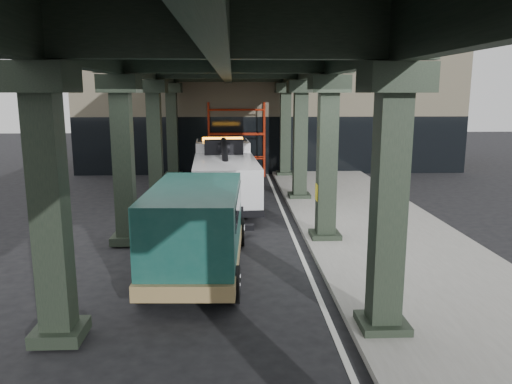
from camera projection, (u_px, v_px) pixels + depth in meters
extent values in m
plane|color=black|center=(241.00, 265.00, 13.27)|extent=(90.00, 90.00, 0.00)
cube|color=gray|center=(386.00, 238.00, 15.42)|extent=(5.00, 40.00, 0.15)
cube|color=silver|center=(296.00, 242.00, 15.31)|extent=(0.12, 38.00, 0.01)
cube|color=black|center=(388.00, 206.00, 8.98)|extent=(0.55, 0.55, 5.00)
cube|color=black|center=(395.00, 78.00, 8.54)|extent=(1.10, 1.10, 0.50)
cube|color=black|center=(382.00, 325.00, 9.43)|extent=(0.90, 0.90, 0.24)
cube|color=black|center=(327.00, 161.00, 14.86)|extent=(0.55, 0.55, 5.00)
cube|color=black|center=(329.00, 84.00, 14.42)|extent=(1.10, 1.10, 0.50)
cube|color=black|center=(325.00, 236.00, 15.31)|extent=(0.90, 0.90, 0.24)
cube|color=black|center=(300.00, 142.00, 20.74)|extent=(0.55, 0.55, 5.00)
cube|color=black|center=(301.00, 86.00, 20.30)|extent=(1.10, 1.10, 0.50)
cube|color=black|center=(299.00, 196.00, 21.19)|extent=(0.90, 0.90, 0.24)
cube|color=black|center=(285.00, 131.00, 26.61)|extent=(0.55, 0.55, 5.00)
cube|color=black|center=(286.00, 88.00, 26.17)|extent=(1.10, 1.10, 0.50)
cube|color=black|center=(285.00, 174.00, 27.07)|extent=(0.90, 0.90, 0.24)
cube|color=black|center=(50.00, 209.00, 8.71)|extent=(0.55, 0.55, 5.00)
cube|color=black|center=(39.00, 77.00, 8.27)|extent=(1.10, 1.10, 0.50)
cube|color=black|center=(60.00, 332.00, 9.16)|extent=(0.90, 0.90, 0.24)
cube|color=black|center=(124.00, 162.00, 14.59)|extent=(0.55, 0.55, 5.00)
cube|color=black|center=(120.00, 84.00, 14.15)|extent=(1.10, 1.10, 0.50)
cube|color=black|center=(128.00, 238.00, 15.04)|extent=(0.90, 0.90, 0.24)
cube|color=black|center=(155.00, 142.00, 20.47)|extent=(0.55, 0.55, 5.00)
cube|color=black|center=(153.00, 86.00, 20.03)|extent=(1.10, 1.10, 0.50)
cube|color=black|center=(157.00, 198.00, 20.92)|extent=(0.90, 0.90, 0.24)
cube|color=black|center=(172.00, 131.00, 26.34)|extent=(0.55, 0.55, 5.00)
cube|color=black|center=(171.00, 88.00, 25.90)|extent=(1.10, 1.10, 0.50)
cube|color=black|center=(174.00, 175.00, 26.80)|extent=(0.90, 0.90, 0.24)
cube|color=black|center=(330.00, 55.00, 14.26)|extent=(0.35, 32.00, 1.10)
cube|color=black|center=(118.00, 55.00, 13.99)|extent=(0.35, 32.00, 1.10)
cube|color=black|center=(225.00, 55.00, 14.13)|extent=(0.35, 32.00, 1.10)
cube|color=black|center=(225.00, 29.00, 13.99)|extent=(7.40, 32.00, 0.30)
cube|color=#C6B793|center=(267.00, 101.00, 32.17)|extent=(22.00, 10.00, 8.00)
cylinder|color=#A8240D|center=(209.00, 139.00, 27.41)|extent=(0.08, 0.08, 4.00)
cylinder|color=#A8240D|center=(209.00, 140.00, 26.63)|extent=(0.08, 0.08, 4.00)
cylinder|color=#A8240D|center=(264.00, 139.00, 27.54)|extent=(0.08, 0.08, 4.00)
cylinder|color=#A8240D|center=(265.00, 140.00, 26.76)|extent=(0.08, 0.08, 4.00)
cylinder|color=#A8240D|center=(237.00, 157.00, 27.67)|extent=(3.00, 0.08, 0.08)
cylinder|color=#A8240D|center=(237.00, 133.00, 27.42)|extent=(3.00, 0.08, 0.08)
cylinder|color=#A8240D|center=(236.00, 110.00, 27.16)|extent=(3.00, 0.08, 0.08)
cube|color=black|center=(225.00, 190.00, 19.97)|extent=(1.34, 7.40, 0.25)
cube|color=silver|center=(223.00, 161.00, 22.25)|extent=(2.42, 2.47, 1.77)
cube|color=silver|center=(222.00, 168.00, 23.35)|extent=(2.34, 0.80, 0.88)
cube|color=black|center=(222.00, 149.00, 22.39)|extent=(2.22, 1.38, 0.83)
cube|color=silver|center=(226.00, 179.00, 18.74)|extent=(2.59, 5.02, 1.37)
cube|color=orange|center=(223.00, 139.00, 21.87)|extent=(1.78, 0.36, 0.16)
cube|color=black|center=(224.00, 147.00, 20.47)|extent=(1.60, 0.66, 0.59)
cylinder|color=black|center=(225.00, 159.00, 18.79)|extent=(0.40, 3.44, 1.32)
cube|color=black|center=(228.00, 221.00, 16.49)|extent=(0.36, 1.39, 0.18)
cube|color=black|center=(229.00, 228.00, 15.83)|extent=(1.58, 0.32, 0.18)
cylinder|color=black|center=(199.00, 182.00, 22.63)|extent=(0.40, 1.10, 1.08)
cylinder|color=silver|center=(199.00, 182.00, 22.63)|extent=(0.41, 0.61, 0.59)
cylinder|color=black|center=(246.00, 181.00, 22.83)|extent=(0.40, 1.10, 1.08)
cylinder|color=silver|center=(246.00, 181.00, 22.83)|extent=(0.41, 0.61, 0.59)
cylinder|color=black|center=(198.00, 196.00, 19.47)|extent=(0.40, 1.10, 1.08)
cylinder|color=silver|center=(198.00, 196.00, 19.47)|extent=(0.41, 0.61, 0.59)
cylinder|color=black|center=(253.00, 195.00, 19.67)|extent=(0.40, 1.10, 1.08)
cylinder|color=silver|center=(253.00, 195.00, 19.67)|extent=(0.41, 0.61, 0.59)
cylinder|color=black|center=(197.00, 203.00, 18.22)|extent=(0.40, 1.10, 1.08)
cylinder|color=silver|center=(197.00, 203.00, 18.22)|extent=(0.41, 0.61, 0.59)
cylinder|color=black|center=(256.00, 202.00, 18.42)|extent=(0.40, 1.10, 1.08)
cylinder|color=silver|center=(256.00, 202.00, 18.42)|extent=(0.41, 0.61, 0.59)
cube|color=#13453E|center=(207.00, 215.00, 14.82)|extent=(2.06, 1.17, 0.89)
cube|color=#13453E|center=(195.00, 226.00, 12.09)|extent=(2.27, 4.52, 1.92)
cube|color=#997F4D|center=(198.00, 252.00, 12.63)|extent=(2.35, 5.60, 0.34)
cube|color=black|center=(205.00, 191.00, 14.28)|extent=(1.94, 0.51, 0.82)
cube|color=black|center=(196.00, 203.00, 12.28)|extent=(2.25, 3.63, 0.54)
cube|color=silver|center=(208.00, 223.00, 15.40)|extent=(1.97, 0.21, 0.30)
cylinder|color=black|center=(174.00, 232.00, 14.87)|extent=(0.31, 0.84, 0.83)
cylinder|color=silver|center=(174.00, 232.00, 14.87)|extent=(0.34, 0.47, 0.45)
cylinder|color=black|center=(240.00, 232.00, 14.87)|extent=(0.31, 0.84, 0.83)
cylinder|color=silver|center=(240.00, 232.00, 14.87)|extent=(0.34, 0.47, 0.45)
cylinder|color=black|center=(143.00, 284.00, 10.82)|extent=(0.31, 0.84, 0.83)
cylinder|color=silver|center=(143.00, 284.00, 10.82)|extent=(0.34, 0.47, 0.45)
cylinder|color=black|center=(234.00, 284.00, 10.82)|extent=(0.31, 0.84, 0.83)
cylinder|color=silver|center=(234.00, 284.00, 10.82)|extent=(0.34, 0.47, 0.45)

